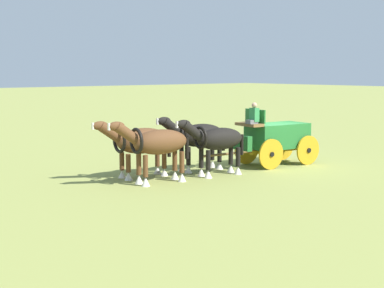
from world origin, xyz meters
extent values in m
plane|color=olive|center=(0.00, 0.00, 0.00)|extent=(220.00, 220.00, 0.00)
cube|color=#236B2D|center=(0.00, 0.00, 1.23)|extent=(2.72, 1.66, 1.03)
cube|color=brown|center=(1.53, -0.18, 1.79)|extent=(0.70, 1.28, 0.12)
cube|color=#236B2D|center=(1.92, -0.23, 1.07)|extent=(0.37, 1.11, 0.60)
cube|color=#236B2D|center=(1.23, -0.15, 2.12)|extent=(0.21, 1.22, 0.55)
cube|color=gold|center=(0.00, 0.00, 0.62)|extent=(2.83, 0.50, 0.16)
cylinder|color=gold|center=(1.12, 0.65, 0.62)|extent=(1.24, 0.23, 1.24)
cylinder|color=black|center=(1.12, 0.65, 0.62)|extent=(0.22, 0.20, 0.20)
cylinder|color=gold|center=(0.93, -0.90, 0.62)|extent=(1.24, 0.23, 1.24)
cylinder|color=black|center=(0.93, -0.90, 0.62)|extent=(0.22, 0.20, 0.20)
cylinder|color=gold|center=(-0.93, 0.90, 0.62)|extent=(1.24, 0.23, 1.24)
cylinder|color=black|center=(-0.93, 0.90, 0.62)|extent=(0.22, 0.20, 0.20)
cylinder|color=gold|center=(-1.12, -0.65, 0.62)|extent=(1.24, 0.23, 1.24)
cylinder|color=black|center=(-1.12, -0.65, 0.62)|extent=(0.22, 0.20, 0.20)
cylinder|color=brown|center=(2.57, -0.31, 0.67)|extent=(2.59, 0.41, 0.10)
cube|color=slate|center=(1.68, 0.10, 1.93)|extent=(0.44, 0.37, 0.16)
cube|color=#338C4C|center=(1.56, 0.11, 2.20)|extent=(0.28, 0.39, 0.55)
sphere|color=tan|center=(1.56, 0.11, 2.59)|extent=(0.22, 0.22, 0.22)
ellipsoid|color=black|center=(3.54, 0.23, 1.40)|extent=(2.08, 1.07, 0.84)
cylinder|color=black|center=(4.26, 0.37, 0.68)|extent=(0.18, 0.18, 0.73)
cone|color=silver|center=(4.26, 0.37, 0.16)|extent=(0.30, 0.30, 0.31)
cylinder|color=black|center=(4.21, -0.09, 0.68)|extent=(0.18, 0.18, 0.73)
cone|color=silver|center=(4.21, -0.09, 0.16)|extent=(0.30, 0.30, 0.31)
cylinder|color=black|center=(2.87, 0.54, 0.68)|extent=(0.18, 0.18, 0.73)
cone|color=silver|center=(2.87, 0.54, 0.16)|extent=(0.30, 0.30, 0.31)
cylinder|color=black|center=(2.82, 0.08, 0.68)|extent=(0.18, 0.18, 0.73)
cone|color=silver|center=(2.82, 0.08, 0.16)|extent=(0.30, 0.30, 0.31)
cylinder|color=black|center=(4.80, 0.08, 1.78)|extent=(0.98, 0.47, 0.81)
ellipsoid|color=black|center=(5.16, 0.03, 2.04)|extent=(0.63, 0.33, 0.32)
cube|color=silver|center=(5.44, 0.00, 2.04)|extent=(0.07, 0.11, 0.24)
torus|color=black|center=(4.43, 0.12, 1.50)|extent=(0.22, 0.88, 0.88)
cylinder|color=black|center=(2.50, 0.35, 1.10)|extent=(0.14, 0.14, 0.80)
ellipsoid|color=black|center=(3.38, -1.06, 1.41)|extent=(2.23, 1.17, 0.92)
cylinder|color=black|center=(4.16, -0.90, 0.66)|extent=(0.18, 0.18, 0.71)
cone|color=silver|center=(4.16, -0.90, 0.15)|extent=(0.30, 0.30, 0.31)
cylinder|color=black|center=(4.10, -1.40, 0.66)|extent=(0.18, 0.18, 0.71)
cone|color=silver|center=(4.10, -1.40, 0.15)|extent=(0.30, 0.30, 0.31)
cylinder|color=black|center=(2.67, -0.72, 0.66)|extent=(0.18, 0.18, 0.71)
cone|color=silver|center=(2.67, -0.72, 0.15)|extent=(0.30, 0.30, 0.31)
cylinder|color=black|center=(2.61, -1.22, 0.66)|extent=(0.18, 0.18, 0.71)
cone|color=silver|center=(2.61, -1.22, 0.15)|extent=(0.30, 0.30, 0.31)
cylinder|color=black|center=(4.70, -1.22, 1.80)|extent=(0.98, 0.47, 0.81)
ellipsoid|color=black|center=(5.07, -1.27, 2.06)|extent=(0.63, 0.33, 0.32)
cube|color=silver|center=(5.35, -1.30, 2.06)|extent=(0.07, 0.11, 0.24)
torus|color=black|center=(4.34, -1.18, 1.51)|extent=(0.23, 0.95, 0.94)
cylinder|color=black|center=(2.27, -0.93, 1.11)|extent=(0.14, 0.14, 0.80)
ellipsoid|color=brown|center=(6.12, -0.08, 1.46)|extent=(2.21, 1.14, 0.89)
cylinder|color=brown|center=(6.89, 0.07, 0.71)|extent=(0.18, 0.18, 0.76)
cone|color=silver|center=(6.89, 0.07, 0.16)|extent=(0.30, 0.30, 0.33)
cylinder|color=brown|center=(6.83, -0.42, 0.71)|extent=(0.18, 0.18, 0.76)
cone|color=silver|center=(6.83, -0.42, 0.16)|extent=(0.30, 0.30, 0.33)
cylinder|color=brown|center=(5.41, 0.25, 0.71)|extent=(0.18, 0.18, 0.76)
cone|color=silver|center=(5.41, 0.25, 0.16)|extent=(0.30, 0.30, 0.33)
cylinder|color=brown|center=(5.36, -0.24, 0.71)|extent=(0.18, 0.18, 0.76)
cone|color=silver|center=(5.36, -0.24, 0.16)|extent=(0.30, 0.30, 0.33)
cylinder|color=brown|center=(7.43, -0.24, 1.86)|extent=(0.98, 0.47, 0.81)
ellipsoid|color=brown|center=(7.80, -0.29, 2.11)|extent=(0.63, 0.33, 0.32)
cube|color=silver|center=(8.08, -0.32, 2.11)|extent=(0.07, 0.11, 0.24)
torus|color=black|center=(7.07, -0.20, 1.56)|extent=(0.23, 0.93, 0.92)
cylinder|color=black|center=(5.02, 0.05, 1.16)|extent=(0.14, 0.14, 0.80)
ellipsoid|color=brown|center=(5.96, -1.37, 1.37)|extent=(2.26, 1.21, 0.96)
cylinder|color=brown|center=(6.75, -1.20, 0.62)|extent=(0.18, 0.18, 0.67)
cone|color=silver|center=(6.75, -1.20, 0.14)|extent=(0.30, 0.30, 0.29)
cylinder|color=brown|center=(6.68, -1.73, 0.62)|extent=(0.18, 0.18, 0.67)
cone|color=silver|center=(6.68, -1.73, 0.14)|extent=(0.30, 0.30, 0.29)
cylinder|color=brown|center=(5.25, -1.02, 0.62)|extent=(0.18, 0.18, 0.67)
cone|color=silver|center=(5.25, -1.02, 0.14)|extent=(0.30, 0.30, 0.29)
cylinder|color=brown|center=(5.18, -1.55, 0.62)|extent=(0.18, 0.18, 0.67)
cone|color=silver|center=(5.18, -1.55, 0.14)|extent=(0.30, 0.30, 0.29)
cylinder|color=brown|center=(7.30, -1.54, 1.77)|extent=(0.98, 0.47, 0.81)
ellipsoid|color=brown|center=(7.66, -1.58, 2.03)|extent=(0.63, 0.33, 0.32)
cube|color=silver|center=(7.94, -1.61, 2.03)|extent=(0.07, 0.11, 0.24)
torus|color=black|center=(6.93, -1.49, 1.47)|extent=(0.24, 0.99, 0.98)
cylinder|color=black|center=(4.84, -1.24, 1.07)|extent=(0.14, 0.14, 0.80)
camera|label=1|loc=(17.68, 15.41, 3.97)|focal=51.63mm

